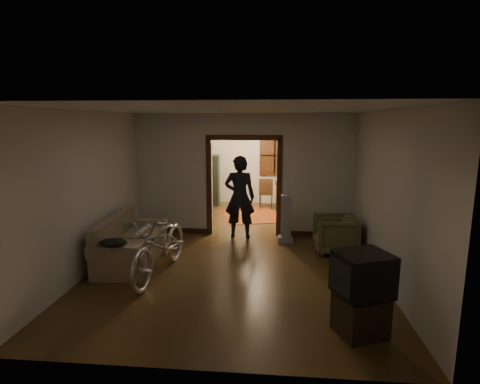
# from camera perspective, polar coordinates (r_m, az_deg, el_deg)

# --- Properties ---
(floor) EXTENTS (5.00, 8.50, 0.01)m
(floor) POSITION_cam_1_polar(r_m,az_deg,el_deg) (8.20, 0.19, -7.88)
(floor) COLOR #372611
(floor) RESTS_ON ground
(ceiling) EXTENTS (5.00, 8.50, 0.01)m
(ceiling) POSITION_cam_1_polar(r_m,az_deg,el_deg) (7.79, 0.21, 12.07)
(ceiling) COLOR white
(ceiling) RESTS_ON floor
(wall_back) EXTENTS (5.00, 0.02, 2.80)m
(wall_back) POSITION_cam_1_polar(r_m,az_deg,el_deg) (12.08, 1.97, 4.88)
(wall_back) COLOR beige
(wall_back) RESTS_ON floor
(wall_left) EXTENTS (0.02, 8.50, 2.80)m
(wall_left) POSITION_cam_1_polar(r_m,az_deg,el_deg) (8.47, -16.92, 1.98)
(wall_left) COLOR beige
(wall_left) RESTS_ON floor
(wall_right) EXTENTS (0.02, 8.50, 2.80)m
(wall_right) POSITION_cam_1_polar(r_m,az_deg,el_deg) (8.05, 18.22, 1.49)
(wall_right) COLOR beige
(wall_right) RESTS_ON floor
(partition_wall) EXTENTS (5.00, 0.14, 2.80)m
(partition_wall) POSITION_cam_1_polar(r_m,az_deg,el_deg) (8.61, 0.64, 2.58)
(partition_wall) COLOR beige
(partition_wall) RESTS_ON floor
(door_casing) EXTENTS (1.74, 0.20, 2.32)m
(door_casing) POSITION_cam_1_polar(r_m,az_deg,el_deg) (8.66, 0.63, 0.62)
(door_casing) COLOR #371C0C
(door_casing) RESTS_ON floor
(far_window) EXTENTS (0.98, 0.06, 1.28)m
(far_window) POSITION_cam_1_polar(r_m,az_deg,el_deg) (12.01, 5.32, 5.52)
(far_window) COLOR black
(far_window) RESTS_ON wall_back
(chandelier) EXTENTS (0.24, 0.24, 0.24)m
(chandelier) POSITION_cam_1_polar(r_m,az_deg,el_deg) (10.28, 1.44, 9.19)
(chandelier) COLOR #FFE0A5
(chandelier) RESTS_ON ceiling
(light_switch) EXTENTS (0.08, 0.01, 0.12)m
(light_switch) POSITION_cam_1_polar(r_m,az_deg,el_deg) (8.54, 7.63, 1.41)
(light_switch) COLOR silver
(light_switch) RESTS_ON partition_wall
(sofa) EXTENTS (0.91, 1.91, 0.87)m
(sofa) POSITION_cam_1_polar(r_m,az_deg,el_deg) (7.33, -16.16, -7.03)
(sofa) COLOR #786B50
(sofa) RESTS_ON floor
(rolled_paper) EXTENTS (0.09, 0.74, 0.09)m
(rolled_paper) POSITION_cam_1_polar(r_m,az_deg,el_deg) (7.53, -14.66, -5.71)
(rolled_paper) COLOR beige
(rolled_paper) RESTS_ON sofa
(jacket) EXTENTS (0.46, 0.35, 0.13)m
(jacket) POSITION_cam_1_polar(r_m,az_deg,el_deg) (6.44, -18.79, -7.33)
(jacket) COLOR black
(jacket) RESTS_ON sofa
(bicycle) EXTENTS (0.95, 2.17, 1.11)m
(bicycle) POSITION_cam_1_polar(r_m,az_deg,el_deg) (6.58, -11.98, -7.75)
(bicycle) COLOR silver
(bicycle) RESTS_ON floor
(armchair) EXTENTS (0.85, 0.83, 0.75)m
(armchair) POSITION_cam_1_polar(r_m,az_deg,el_deg) (7.85, 14.28, -6.21)
(armchair) COLOR brown
(armchair) RESTS_ON floor
(tv_stand) EXTENTS (0.70, 0.67, 0.50)m
(tv_stand) POSITION_cam_1_polar(r_m,az_deg,el_deg) (5.10, 17.86, -17.40)
(tv_stand) COLOR black
(tv_stand) RESTS_ON floor
(crt_tv) EXTENTS (0.77, 0.73, 0.53)m
(crt_tv) POSITION_cam_1_polar(r_m,az_deg,el_deg) (4.87, 18.23, -11.78)
(crt_tv) COLOR black
(crt_tv) RESTS_ON tv_stand
(vacuum) EXTENTS (0.37, 0.32, 1.06)m
(vacuum) POSITION_cam_1_polar(r_m,az_deg,el_deg) (8.21, 7.02, -4.09)
(vacuum) COLOR gray
(vacuum) RESTS_ON floor
(person) EXTENTS (0.69, 0.46, 1.88)m
(person) POSITION_cam_1_polar(r_m,az_deg,el_deg) (8.41, -0.05, -0.79)
(person) COLOR black
(person) RESTS_ON floor
(oriental_rug) EXTENTS (1.95, 2.28, 0.01)m
(oriental_rug) POSITION_cam_1_polar(r_m,az_deg,el_deg) (10.66, 1.69, -3.49)
(oriental_rug) COLOR maroon
(oriental_rug) RESTS_ON floor
(locker) EXTENTS (0.86, 0.57, 1.59)m
(locker) POSITION_cam_1_polar(r_m,az_deg,el_deg) (11.87, -5.06, 1.81)
(locker) COLOR #223922
(locker) RESTS_ON floor
(globe) EXTENTS (0.27, 0.27, 0.27)m
(globe) POSITION_cam_1_polar(r_m,az_deg,el_deg) (11.75, -5.15, 7.32)
(globe) COLOR #1E5972
(globe) RESTS_ON locker
(desk) EXTENTS (1.14, 0.71, 0.80)m
(desk) POSITION_cam_1_polar(r_m,az_deg,el_deg) (11.51, 8.04, -0.53)
(desk) COLOR black
(desk) RESTS_ON floor
(desk_chair) EXTENTS (0.51, 0.51, 0.94)m
(desk_chair) POSITION_cam_1_polar(r_m,az_deg,el_deg) (11.44, 3.99, -0.17)
(desk_chair) COLOR black
(desk_chair) RESTS_ON floor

